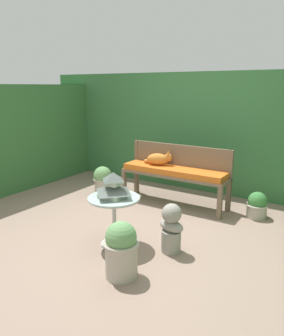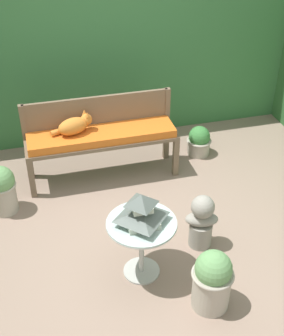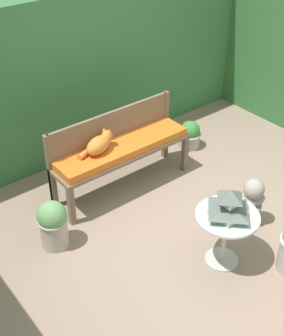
% 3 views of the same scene
% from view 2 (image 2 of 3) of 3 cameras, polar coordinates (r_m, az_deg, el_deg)
% --- Properties ---
extents(ground, '(30.00, 30.00, 0.00)m').
position_cam_2_polar(ground, '(4.52, -1.60, -8.26)').
color(ground, gray).
extents(foliage_hedge_back, '(6.40, 0.87, 1.98)m').
position_cam_2_polar(foliage_hedge_back, '(5.99, -7.16, 13.95)').
color(foliage_hedge_back, '#38703D').
rests_on(foliage_hedge_back, ground).
extents(garden_bench, '(1.63, 0.42, 0.58)m').
position_cam_2_polar(garden_bench, '(5.04, -4.93, 3.65)').
color(garden_bench, brown).
rests_on(garden_bench, ground).
extents(bench_backrest, '(1.63, 0.06, 0.89)m').
position_cam_2_polar(bench_backrest, '(5.12, -5.42, 6.33)').
color(bench_backrest, brown).
rests_on(bench_backrest, ground).
extents(cat, '(0.46, 0.28, 0.22)m').
position_cam_2_polar(cat, '(4.95, -8.25, 5.17)').
color(cat, orange).
rests_on(cat, garden_bench).
extents(patio_table, '(0.58, 0.58, 0.57)m').
position_cam_2_polar(patio_table, '(3.88, -0.08, -8.04)').
color(patio_table, '#B7B7B2').
rests_on(patio_table, ground).
extents(pagoda_birdhouse, '(0.35, 0.35, 0.28)m').
position_cam_2_polar(pagoda_birdhouse, '(3.72, -0.08, -5.26)').
color(pagoda_birdhouse, '#B2BCA8').
rests_on(pagoda_birdhouse, patio_table).
extents(garden_bust, '(0.33, 0.24, 0.55)m').
position_cam_2_polar(garden_bust, '(4.28, 7.27, -6.42)').
color(garden_bust, gray).
rests_on(garden_bust, ground).
extents(potted_plant_table_far, '(0.30, 0.30, 0.52)m').
position_cam_2_polar(potted_plant_table_far, '(4.84, -16.75, -2.42)').
color(potted_plant_table_far, '#ADA393').
rests_on(potted_plant_table_far, ground).
extents(potted_plant_patio_mid, '(0.30, 0.30, 0.36)m').
position_cam_2_polar(potted_plant_patio_mid, '(5.63, 6.96, 3.28)').
color(potted_plant_patio_mid, '#ADA393').
rests_on(potted_plant_patio_mid, ground).
extents(potted_plant_bench_left, '(0.34, 0.34, 0.55)m').
position_cam_2_polar(potted_plant_bench_left, '(3.79, 8.55, -13.32)').
color(potted_plant_bench_left, '#ADA393').
rests_on(potted_plant_bench_left, ground).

